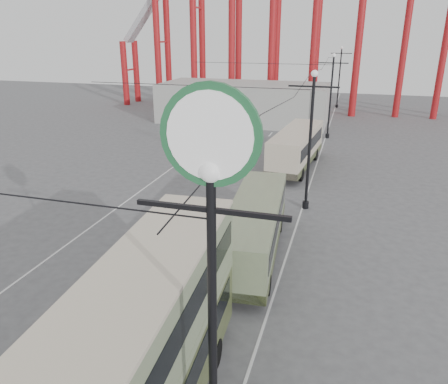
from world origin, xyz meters
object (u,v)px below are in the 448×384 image
(single_decker_cream, at_px, (296,147))
(double_decker_bus, at_px, (149,342))
(lamp_post_near, at_px, (211,230))
(single_decker_green, at_px, (255,226))
(pedestrian, at_px, (192,214))

(single_decker_cream, bearing_deg, double_decker_bus, -86.16)
(lamp_post_near, xyz_separation_m, double_decker_bus, (-2.50, 1.71, -4.67))
(single_decker_green, bearing_deg, lamp_post_near, -86.65)
(double_decker_bus, relative_size, pedestrian, 6.12)
(double_decker_bus, xyz_separation_m, single_decker_green, (0.56, 11.68, -1.45))
(single_decker_cream, xyz_separation_m, pedestrian, (-4.53, -14.42, -1.04))
(double_decker_bus, bearing_deg, single_decker_green, 83.99)
(lamp_post_near, bearing_deg, single_decker_cream, 93.71)
(single_decker_cream, height_order, pedestrian, single_decker_cream)
(single_decker_green, bearing_deg, pedestrian, 145.77)
(single_decker_green, distance_m, single_decker_cream, 16.98)
(single_decker_green, height_order, pedestrian, single_decker_green)
(pedestrian, bearing_deg, single_decker_cream, -122.73)
(double_decker_bus, relative_size, single_decker_green, 0.97)
(double_decker_bus, bearing_deg, pedestrian, 102.40)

